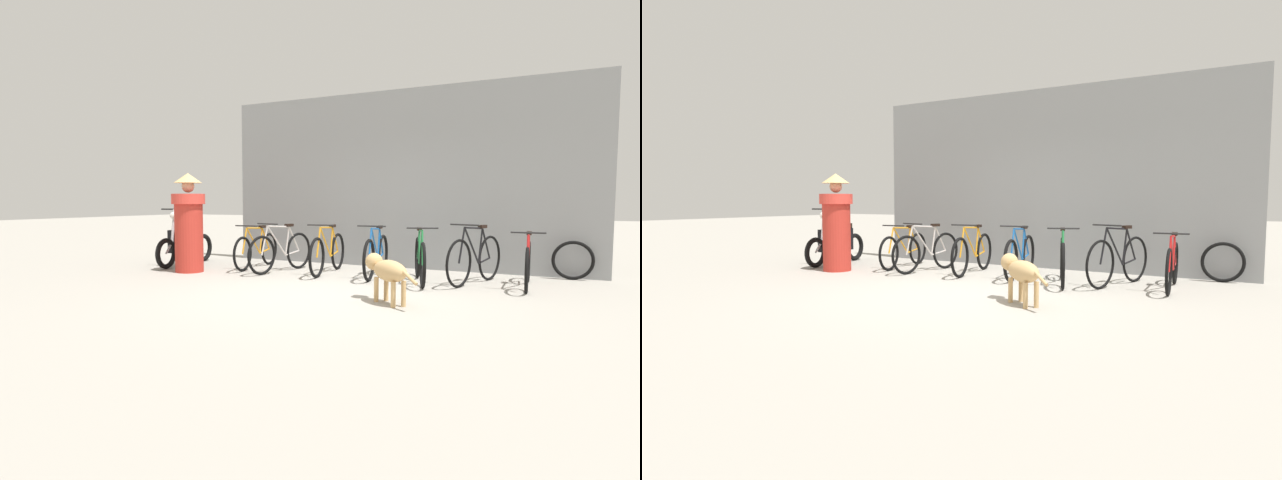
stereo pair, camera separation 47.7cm
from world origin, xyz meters
TOP-DOWN VIEW (x-y plane):
  - ground_plane at (0.00, 0.00)m, footprint 60.00×60.00m
  - shop_wall_back at (0.00, 3.01)m, footprint 7.07×0.20m
  - bicycle_0 at (-2.35, 1.68)m, footprint 0.46×1.67m
  - bicycle_1 at (-1.68, 1.46)m, footprint 0.46×1.66m
  - bicycle_2 at (-0.84, 1.65)m, footprint 0.46×1.76m
  - bicycle_3 at (0.05, 1.65)m, footprint 0.46×1.68m
  - bicycle_4 at (0.86, 1.40)m, footprint 0.65×1.62m
  - bicycle_5 at (1.64, 1.66)m, footprint 0.60×1.62m
  - bicycle_6 at (2.38, 1.70)m, footprint 0.46×1.71m
  - motorcycle at (-3.85, 1.42)m, footprint 0.58×1.83m
  - stray_dog at (0.91, -0.30)m, footprint 0.90×0.76m
  - person_in_robes at (-3.13, 0.71)m, footprint 0.68×0.68m
  - spare_tire_left at (2.98, 2.77)m, footprint 0.63×0.10m

SIDE VIEW (x-z plane):
  - ground_plane at x=0.00m, z-range 0.00..0.00m
  - spare_tire_left at x=2.98m, z-range 0.00..0.63m
  - bicycle_0 at x=-2.35m, z-range -0.07..0.75m
  - bicycle_6 at x=2.38m, z-range -0.07..0.76m
  - bicycle_3 at x=0.05m, z-range -0.08..0.80m
  - bicycle_2 at x=-0.84m, z-range -0.08..0.80m
  - bicycle_4 at x=0.86m, z-range -0.08..0.80m
  - bicycle_1 at x=-1.68m, z-range -0.08..0.80m
  - bicycle_5 at x=1.64m, z-range -0.08..0.85m
  - stray_dog at x=0.91m, z-range 0.11..0.71m
  - motorcycle at x=-3.85m, z-range -0.11..1.01m
  - person_in_robes at x=-3.13m, z-range 0.01..1.76m
  - shop_wall_back at x=0.00m, z-range 0.00..3.33m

